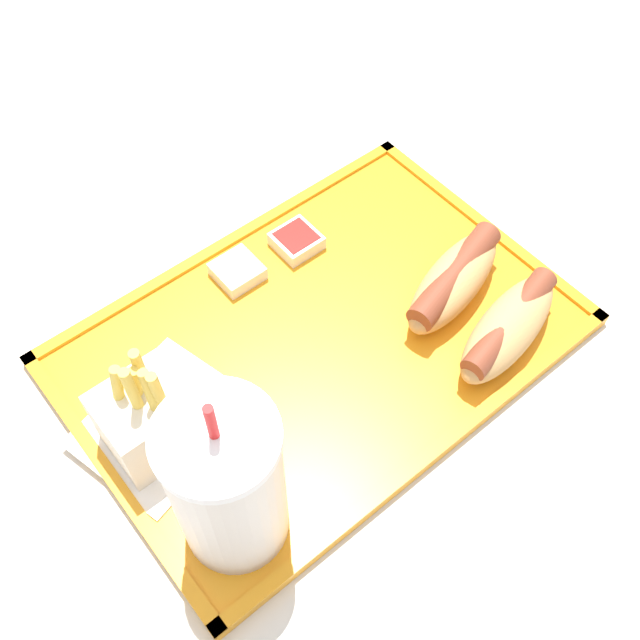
{
  "coord_description": "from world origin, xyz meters",
  "views": [
    {
      "loc": [
        0.2,
        0.26,
        1.3
      ],
      "look_at": [
        -0.04,
        -0.04,
        0.75
      ],
      "focal_mm": 42.0,
      "sensor_mm": 36.0,
      "label": 1
    }
  ],
  "objects_px": {
    "hot_dog_near": "(454,280)",
    "fries_carton": "(152,415)",
    "hot_dog_far": "(508,327)",
    "sauce_cup_ketchup": "(297,240)",
    "soda_cup": "(227,484)",
    "sauce_cup_mayo": "(237,271)"
  },
  "relations": [
    {
      "from": "sauce_cup_mayo",
      "to": "sauce_cup_ketchup",
      "type": "bearing_deg",
      "value": 174.97
    },
    {
      "from": "soda_cup",
      "to": "sauce_cup_ketchup",
      "type": "xyz_separation_m",
      "value": [
        -0.22,
        -0.2,
        -0.07
      ]
    },
    {
      "from": "fries_carton",
      "to": "sauce_cup_ketchup",
      "type": "relative_size",
      "value": 2.82
    },
    {
      "from": "fries_carton",
      "to": "sauce_cup_mayo",
      "type": "xyz_separation_m",
      "value": [
        -0.15,
        -0.1,
        -0.03
      ]
    },
    {
      "from": "hot_dog_far",
      "to": "hot_dog_near",
      "type": "xyz_separation_m",
      "value": [
        -0.0,
        -0.07,
        0.0
      ]
    },
    {
      "from": "fries_carton",
      "to": "sauce_cup_mayo",
      "type": "distance_m",
      "value": 0.19
    },
    {
      "from": "hot_dog_near",
      "to": "hot_dog_far",
      "type": "bearing_deg",
      "value": 90.0
    },
    {
      "from": "soda_cup",
      "to": "hot_dog_far",
      "type": "distance_m",
      "value": 0.3
    },
    {
      "from": "fries_carton",
      "to": "hot_dog_near",
      "type": "bearing_deg",
      "value": 170.4
    },
    {
      "from": "sauce_cup_mayo",
      "to": "sauce_cup_ketchup",
      "type": "height_order",
      "value": "same"
    },
    {
      "from": "hot_dog_far",
      "to": "hot_dog_near",
      "type": "bearing_deg",
      "value": -90.0
    },
    {
      "from": "hot_dog_near",
      "to": "sauce_cup_ketchup",
      "type": "distance_m",
      "value": 0.16
    },
    {
      "from": "hot_dog_far",
      "to": "sauce_cup_ketchup",
      "type": "height_order",
      "value": "hot_dog_far"
    },
    {
      "from": "sauce_cup_ketchup",
      "to": "hot_dog_near",
      "type": "bearing_deg",
      "value": 117.79
    },
    {
      "from": "hot_dog_far",
      "to": "hot_dog_near",
      "type": "relative_size",
      "value": 1.0
    },
    {
      "from": "soda_cup",
      "to": "sauce_cup_ketchup",
      "type": "relative_size",
      "value": 4.52
    },
    {
      "from": "soda_cup",
      "to": "fries_carton",
      "type": "height_order",
      "value": "soda_cup"
    },
    {
      "from": "sauce_cup_ketchup",
      "to": "fries_carton",
      "type": "bearing_deg",
      "value": 22.79
    },
    {
      "from": "sauce_cup_mayo",
      "to": "soda_cup",
      "type": "bearing_deg",
      "value": 54.15
    },
    {
      "from": "hot_dog_near",
      "to": "fries_carton",
      "type": "relative_size",
      "value": 1.24
    },
    {
      "from": "fries_carton",
      "to": "sauce_cup_ketchup",
      "type": "distance_m",
      "value": 0.25
    },
    {
      "from": "hot_dog_near",
      "to": "fries_carton",
      "type": "bearing_deg",
      "value": -9.6
    }
  ]
}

